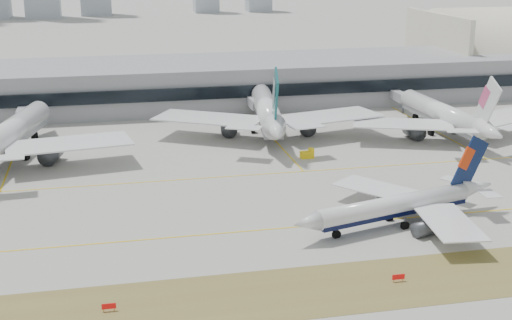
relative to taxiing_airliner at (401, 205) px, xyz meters
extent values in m
plane|color=#A7A49C|center=(-34.02, 7.78, -4.00)|extent=(3000.00, 3000.00, 0.00)
cube|color=brown|center=(-34.02, -24.22, -3.98)|extent=(360.00, 18.00, 0.06)
cube|color=yellow|center=(-34.02, 2.78, -3.97)|extent=(360.00, 0.45, 0.04)
cube|color=yellow|center=(-34.02, 37.78, -3.97)|extent=(360.00, 0.45, 0.04)
cylinder|color=white|center=(-1.75, -0.47, 0.31)|extent=(35.60, 13.17, 3.92)
cube|color=black|center=(-1.75, -0.47, -0.77)|extent=(34.76, 12.41, 1.76)
cone|color=white|center=(-21.68, -5.88, 0.31)|extent=(6.31, 5.21, 3.92)
cone|color=white|center=(19.38, 5.26, 0.80)|extent=(8.71, 5.87, 3.92)
cube|color=white|center=(-0.14, 11.22, -0.28)|extent=(18.72, 20.73, 0.24)
cube|color=white|center=(16.61, 9.78, 1.09)|extent=(5.92, 6.50, 0.16)
cylinder|color=#3F4247|center=(-1.13, 7.20, -2.43)|extent=(6.53, 4.40, 2.94)
cube|color=#3F4247|center=(-1.13, 7.20, -1.26)|extent=(2.48, 0.94, 1.37)
cube|color=white|center=(5.55, -9.75, -0.28)|extent=(11.08, 20.23, 0.24)
cube|color=white|center=(19.27, -0.05, 1.09)|extent=(3.75, 5.65, 0.16)
cylinder|color=#3F4247|center=(2.66, -6.78, -2.43)|extent=(6.53, 4.40, 2.94)
cube|color=#3F4247|center=(2.66, -6.78, -1.26)|extent=(2.48, 0.94, 1.37)
cube|color=#0A1942|center=(16.98, 4.61, 6.26)|extent=(9.43, 2.87, 12.27)
cube|color=red|center=(16.02, 4.35, 7.59)|extent=(4.33, 1.56, 5.26)
cylinder|color=#3F4247|center=(-14.89, -4.04, -2.83)|extent=(0.47, 0.47, 2.35)
cylinder|color=black|center=(-14.89, -4.04, -3.32)|extent=(1.88, 1.12, 1.76)
cylinder|color=#3F4247|center=(-0.12, -2.67, -2.83)|extent=(0.47, 0.47, 2.35)
cylinder|color=black|center=(-0.12, -2.67, -3.32)|extent=(1.88, 1.12, 1.76)
cylinder|color=#3F4247|center=(-1.46, 2.24, -2.83)|extent=(0.47, 0.47, 2.35)
cylinder|color=black|center=(-1.46, 2.24, -3.32)|extent=(1.88, 1.12, 1.76)
cylinder|color=white|center=(-81.89, 65.55, 3.07)|extent=(17.47, 48.74, 6.43)
cube|color=slate|center=(-81.89, 65.55, 1.30)|extent=(16.31, 47.58, 2.89)
cone|color=white|center=(-75.43, 92.79, 3.07)|extent=(7.97, 8.70, 6.43)
cube|color=white|center=(-66.66, 54.60, 2.10)|extent=(32.61, 18.61, 0.39)
cube|color=white|center=(-80.16, 36.71, 4.35)|extent=(9.35, 5.44, 0.26)
cylinder|color=#3F4247|center=(-71.55, 59.06, -1.43)|extent=(6.56, 8.99, 4.82)
cube|color=#3F4247|center=(-71.55, 59.06, 0.50)|extent=(1.25, 3.39, 2.25)
cylinder|color=#3F4247|center=(-77.63, 83.51, -2.07)|extent=(0.77, 0.77, 3.86)
cylinder|color=black|center=(-77.63, 83.51, -2.88)|extent=(1.76, 3.07, 2.89)
cylinder|color=#3F4247|center=(-78.14, 63.27, -2.07)|extent=(0.77, 0.77, 3.86)
cylinder|color=black|center=(-78.14, 63.27, -2.88)|extent=(1.76, 3.07, 2.89)
cylinder|color=white|center=(-9.58, 78.69, 3.09)|extent=(13.37, 49.16, 6.45)
cube|color=slate|center=(-9.58, 78.69, 1.32)|extent=(12.27, 48.05, 2.90)
cone|color=white|center=(-5.55, 106.49, 3.09)|extent=(7.45, 8.29, 6.45)
cone|color=white|center=(-13.85, 49.21, 3.90)|extent=(7.93, 11.64, 6.45)
cube|color=white|center=(6.62, 69.11, 2.12)|extent=(33.43, 21.13, 0.39)
cube|color=white|center=(-5.26, 50.02, 4.38)|extent=(9.70, 6.20, 0.26)
cylinder|color=#3F4247|center=(1.34, 73.13, -1.42)|extent=(5.95, 8.73, 4.83)
cube|color=#3F4247|center=(1.34, 73.13, 0.51)|extent=(0.96, 3.42, 2.26)
cube|color=white|center=(-27.83, 74.10, 2.12)|extent=(33.88, 27.84, 0.39)
cube|color=white|center=(-21.85, 52.42, 4.38)|extent=(10.19, 8.24, 0.26)
cylinder|color=#3F4247|center=(-21.62, 76.46, -1.42)|extent=(5.95, 8.73, 4.83)
cube|color=#3F4247|center=(-21.62, 76.46, 0.51)|extent=(0.96, 3.42, 2.26)
cube|color=#14535A|center=(-13.36, 52.56, 11.55)|extent=(2.51, 13.42, 17.29)
cube|color=#A8AEB1|center=(-13.17, 53.90, 13.43)|extent=(1.57, 6.12, 7.40)
cylinder|color=#3F4247|center=(-6.92, 97.01, -2.07)|extent=(0.77, 0.77, 3.87)
cylinder|color=black|center=(-6.92, 97.01, -2.87)|extent=(1.53, 3.03, 2.90)
cylinder|color=#3F4247|center=(-13.92, 77.95, -2.07)|extent=(0.77, 0.77, 3.87)
cylinder|color=black|center=(-13.92, 77.95, -2.87)|extent=(1.53, 3.03, 2.90)
cylinder|color=#3F4247|center=(-5.62, 76.75, -2.07)|extent=(0.77, 0.77, 3.87)
cylinder|color=black|center=(-5.62, 76.75, -2.87)|extent=(1.53, 3.03, 2.90)
cylinder|color=white|center=(40.86, 65.23, 2.34)|extent=(7.14, 43.73, 5.76)
cube|color=slate|center=(40.86, 65.23, 0.75)|extent=(6.24, 42.83, 2.59)
cone|color=white|center=(40.07, 90.33, 2.34)|extent=(5.97, 6.83, 5.76)
cone|color=white|center=(41.70, 38.62, 3.06)|extent=(6.07, 9.86, 5.76)
cube|color=white|center=(56.62, 59.32, 1.47)|extent=(30.43, 22.77, 0.35)
cube|color=white|center=(49.13, 40.67, 3.49)|extent=(9.03, 6.72, 0.23)
cylinder|color=#3F4247|center=(51.34, 62.04, -1.70)|extent=(4.55, 7.39, 4.32)
cube|color=#3F4247|center=(51.34, 62.04, 0.03)|extent=(0.53, 3.04, 2.02)
cube|color=white|center=(25.51, 58.34, 1.47)|extent=(30.34, 21.45, 0.35)
cube|color=white|center=(34.16, 40.19, 3.49)|extent=(8.93, 6.32, 0.23)
cylinder|color=#3F4247|center=(30.61, 61.39, -1.70)|extent=(4.55, 7.39, 4.32)
cube|color=#3F4247|center=(30.61, 61.39, 0.03)|extent=(0.53, 3.04, 2.02)
cube|color=white|center=(41.61, 41.64, 9.90)|extent=(0.90, 12.06, 15.46)
cube|color=#D54B7D|center=(41.57, 42.85, 11.58)|extent=(0.81, 5.45, 6.61)
cylinder|color=#3F4247|center=(40.34, 81.77, -2.27)|extent=(0.69, 0.69, 3.46)
cylinder|color=black|center=(40.34, 81.77, -2.99)|extent=(1.09, 2.62, 2.59)
cylinder|color=#3F4247|center=(37.16, 63.90, -2.27)|extent=(0.69, 0.69, 3.46)
cylinder|color=black|center=(37.16, 63.90, -2.99)|extent=(1.09, 2.62, 2.59)
cylinder|color=#3F4247|center=(44.64, 64.14, -2.27)|extent=(0.69, 0.69, 3.46)
cylinder|color=black|center=(44.64, 64.14, -2.99)|extent=(1.09, 2.62, 2.59)
cube|color=gray|center=(-34.02, 122.78, 3.50)|extent=(280.00, 42.00, 15.00)
cube|color=black|center=(-34.02, 101.28, 3.95)|extent=(280.00, 1.20, 4.00)
cube|color=silver|center=(75.98, 142.78, 10.10)|extent=(2.00, 57.00, 27.90)
cube|color=red|center=(-58.45, -24.22, -3.10)|extent=(2.20, 0.15, 0.90)
cylinder|color=orange|center=(-59.25, -24.22, -3.75)|extent=(0.10, 0.10, 0.50)
cylinder|color=orange|center=(-57.65, -24.22, -3.75)|extent=(0.10, 0.10, 0.50)
cube|color=red|center=(-10.70, -24.22, -3.10)|extent=(2.20, 0.15, 0.90)
cylinder|color=orange|center=(-11.50, -24.22, -3.75)|extent=(0.10, 0.10, 0.50)
cylinder|color=orange|center=(-9.90, -24.22, -3.75)|extent=(0.10, 0.10, 0.50)
cube|color=yellow|center=(-5.47, 48.96, -3.10)|extent=(3.50, 2.00, 1.80)
cube|color=yellow|center=(-4.27, 48.96, -1.90)|extent=(1.20, 1.80, 1.00)
cylinder|color=black|center=(-6.67, 48.16, -3.65)|extent=(0.70, 0.30, 0.70)
cylinder|color=black|center=(-6.67, 49.76, -3.65)|extent=(0.70, 0.30, 0.70)
cylinder|color=black|center=(-4.27, 48.16, -3.65)|extent=(0.70, 0.30, 0.70)
cylinder|color=black|center=(-4.27, 49.76, -3.65)|extent=(0.70, 0.30, 0.70)
camera|label=1|loc=(-57.15, -125.33, 50.30)|focal=50.00mm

